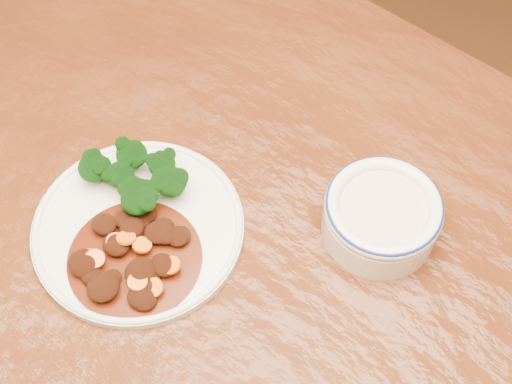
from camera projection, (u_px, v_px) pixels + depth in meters
The scene contains 5 objects.
dining_table at pixel (265, 310), 0.87m from camera, with size 1.50×0.90×0.75m.
dinner_plate at pixel (138, 227), 0.83m from camera, with size 0.25×0.25×0.02m.
broccoli_florets at pixel (136, 178), 0.83m from camera, with size 0.12×0.09×0.04m.
mince_stew at pixel (131, 258), 0.80m from camera, with size 0.15×0.15×0.03m.
dip_bowl at pixel (382, 215), 0.81m from camera, with size 0.13×0.13×0.06m.
Camera 1 is at (0.22, -0.28, 1.48)m, focal length 50.00 mm.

